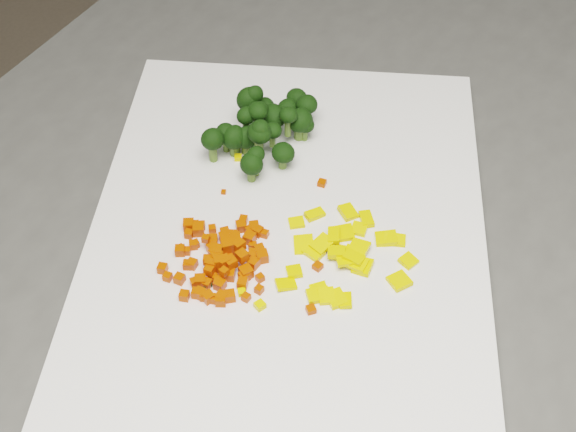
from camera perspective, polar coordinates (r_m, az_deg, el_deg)
counter_block at (r=1.15m, az=-0.78°, el=-14.66°), size 1.27×1.11×0.90m
cutting_board at (r=0.75m, az=0.00°, el=-0.83°), size 0.59×0.60×0.01m
carrot_pile at (r=0.71m, az=-5.01°, el=-2.57°), size 0.10×0.10×0.03m
pepper_pile at (r=0.72m, az=3.91°, el=-2.52°), size 0.12×0.12×0.02m
broccoli_pile at (r=0.81m, az=-1.91°, el=6.86°), size 0.13×0.13×0.06m
carrot_cube_0 at (r=0.72m, az=-3.66°, el=-2.54°), size 0.01×0.01×0.01m
carrot_cube_1 at (r=0.70m, az=-2.07°, el=-5.24°), size 0.01×0.01×0.01m
carrot_cube_2 at (r=0.70m, az=-3.26°, el=-4.82°), size 0.01×0.01×0.01m
carrot_cube_3 at (r=0.73m, az=-7.69°, el=-2.45°), size 0.01×0.01×0.01m
carrot_cube_4 at (r=0.74m, az=-5.41°, el=-0.93°), size 0.01×0.01×0.01m
carrot_cube_5 at (r=0.71m, az=-7.73°, el=-4.45°), size 0.01×0.01×0.01m
carrot_cube_6 at (r=0.74m, az=-2.69°, el=-1.03°), size 0.01×0.01×0.01m
carrot_cube_7 at (r=0.69m, az=-3.00°, el=-5.80°), size 0.01×0.01×0.01m
carrot_cube_8 at (r=0.74m, az=-3.35°, el=-0.73°), size 0.01×0.01×0.01m
carrot_cube_9 at (r=0.72m, az=-4.35°, el=-2.11°), size 0.01×0.01×0.01m
carrot_cube_10 at (r=0.71m, az=-2.47°, el=-3.37°), size 0.01×0.01×0.01m
carrot_cube_11 at (r=0.73m, az=-4.53°, el=-1.55°), size 0.01×0.01×0.01m
carrot_cube_12 at (r=0.70m, az=-4.10°, el=-3.33°), size 0.01×0.01×0.01m
carrot_cube_13 at (r=0.69m, az=-4.74°, el=-5.79°), size 0.01×0.01×0.01m
carrot_cube_14 at (r=0.73m, az=-2.75°, el=-1.58°), size 0.01×0.01×0.01m
carrot_cube_15 at (r=0.75m, az=-3.19°, el=-0.27°), size 0.01×0.01×0.01m
carrot_cube_16 at (r=0.72m, az=-5.86°, el=-1.62°), size 0.01×0.01×0.01m
carrot_cube_17 at (r=0.71m, az=-4.18°, el=-4.20°), size 0.01×0.01×0.01m
carrot_cube_18 at (r=0.72m, az=-7.16°, el=-3.46°), size 0.01×0.01×0.01m
carrot_cube_19 at (r=0.72m, az=-4.82°, el=-3.43°), size 0.01×0.01×0.01m
carrot_cube_20 at (r=0.71m, az=-5.05°, el=-3.00°), size 0.01×0.01×0.01m
carrot_cube_21 at (r=0.71m, az=-6.66°, el=-4.70°), size 0.01×0.01×0.01m
carrot_cube_22 at (r=0.69m, az=-4.81°, el=-6.00°), size 0.01×0.01×0.01m
carrot_cube_23 at (r=0.71m, az=-4.52°, el=-3.21°), size 0.01×0.01×0.01m
carrot_cube_24 at (r=0.71m, az=-4.76°, el=-3.23°), size 0.01×0.01×0.01m
carrot_cube_25 at (r=0.71m, az=-4.94°, el=-3.68°), size 0.01×0.01×0.01m
carrot_cube_26 at (r=0.72m, az=-3.42°, el=-2.56°), size 0.01×0.01×0.01m
carrot_cube_27 at (r=0.71m, az=-4.92°, el=-3.22°), size 0.01×0.01×0.01m
carrot_cube_28 at (r=0.73m, az=-5.39°, el=-1.78°), size 0.01×0.01×0.01m
carrot_cube_29 at (r=0.75m, az=-6.64°, el=-0.68°), size 0.01×0.01×0.01m
carrot_cube_30 at (r=0.72m, az=-8.92°, el=-3.70°), size 0.01×0.01×0.01m
carrot_cube_31 at (r=0.71m, az=-5.15°, el=-2.76°), size 0.01×0.01×0.01m
carrot_cube_32 at (r=0.72m, az=-2.04°, el=-2.41°), size 0.01×0.01×0.01m
carrot_cube_33 at (r=0.70m, az=-6.26°, el=-4.60°), size 0.01×0.01×0.01m
carrot_cube_34 at (r=0.70m, az=-4.57°, el=-3.97°), size 0.01×0.01×0.01m
carrot_cube_35 at (r=0.72m, az=-4.24°, el=-3.14°), size 0.01×0.01×0.01m
carrot_cube_36 at (r=0.73m, az=-6.75°, el=-2.06°), size 0.01×0.01×0.01m
carrot_cube_37 at (r=0.73m, az=-5.35°, el=-2.33°), size 0.01×0.01×0.01m
carrot_cube_38 at (r=0.73m, az=-3.77°, el=-1.63°), size 0.01×0.01×0.01m
carrot_cube_39 at (r=0.73m, az=-3.72°, el=-1.95°), size 0.01×0.01×0.01m
carrot_cube_40 at (r=0.69m, az=-4.15°, el=-5.69°), size 0.01×0.01×0.01m
carrot_cube_41 at (r=0.74m, az=-3.91°, el=-1.38°), size 0.01×0.01×0.01m
carrot_cube_42 at (r=0.74m, az=-6.39°, el=-0.97°), size 0.01×0.01×0.01m
carrot_cube_43 at (r=0.73m, az=-7.65°, el=-2.37°), size 0.01×0.01×0.01m
carrot_cube_44 at (r=0.71m, az=-5.11°, el=-2.51°), size 0.01×0.01×0.01m
carrot_cube_45 at (r=0.70m, az=-2.00°, el=-4.42°), size 0.01×0.01×0.01m
carrot_cube_46 at (r=0.71m, az=-5.07°, el=-3.04°), size 0.01×0.01×0.01m
carrot_cube_47 at (r=0.70m, az=-4.86°, el=-4.90°), size 0.01×0.01×0.01m
carrot_cube_48 at (r=0.70m, az=-6.53°, el=-5.48°), size 0.01×0.01×0.01m
carrot_cube_49 at (r=0.74m, az=-2.42°, el=-0.78°), size 0.01×0.01×0.01m
carrot_cube_50 at (r=0.70m, az=-5.81°, el=-4.81°), size 0.01×0.01×0.01m
carrot_cube_51 at (r=0.69m, az=-5.30°, el=-5.87°), size 0.01×0.01×0.01m
carrot_cube_52 at (r=0.71m, az=-3.55°, el=-2.08°), size 0.01×0.01×0.01m
carrot_cube_53 at (r=0.71m, az=-4.26°, el=-4.18°), size 0.01×0.01×0.01m
carrot_cube_54 at (r=0.72m, az=-1.85°, el=-2.89°), size 0.01×0.01×0.01m
carrot_cube_55 at (r=0.74m, az=-7.05°, el=-1.28°), size 0.01×0.01×0.01m
carrot_cube_56 at (r=0.70m, az=-7.38°, el=-5.64°), size 0.01×0.01×0.01m
carrot_cube_57 at (r=0.71m, az=-5.75°, el=-3.12°), size 0.01×0.01×0.01m
carrot_cube_58 at (r=0.73m, az=-6.61°, el=-1.98°), size 0.01×0.01×0.01m
carrot_cube_59 at (r=0.71m, az=-5.61°, el=-3.86°), size 0.01×0.01×0.01m
carrot_cube_60 at (r=0.70m, az=-3.13°, el=-4.30°), size 0.01×0.01×0.01m
carrot_cube_61 at (r=0.73m, az=-7.20°, el=-2.48°), size 0.01×0.01×0.01m
carrot_cube_62 at (r=0.75m, az=-7.08°, el=-0.64°), size 0.01×0.01×0.01m
carrot_cube_63 at (r=0.70m, az=-4.97°, el=-4.60°), size 0.01×0.01×0.01m
carrot_cube_64 at (r=0.75m, az=-6.18°, el=-0.67°), size 0.01×0.01×0.01m
carrot_cube_65 at (r=0.71m, az=-5.45°, el=-3.34°), size 0.01×0.01×0.01m
carrot_cube_66 at (r=0.74m, az=-4.50°, el=-1.18°), size 0.01×0.01×0.01m
carrot_cube_67 at (r=0.71m, az=-3.00°, el=-4.02°), size 0.01×0.01×0.01m
carrot_cube_68 at (r=0.69m, az=-5.69°, el=-5.76°), size 0.01×0.01×0.01m
carrot_cube_69 at (r=0.70m, az=-5.97°, el=-5.70°), size 0.01×0.01×0.01m
carrot_cube_70 at (r=0.71m, az=-8.56°, el=-4.30°), size 0.01×0.01×0.01m
carrot_cube_71 at (r=0.71m, az=-3.29°, el=-2.85°), size 0.01×0.01×0.01m
carrot_cube_72 at (r=0.71m, az=-5.37°, el=-4.30°), size 0.01×0.01×0.01m
carrot_cube_73 at (r=0.70m, az=-6.27°, el=-5.50°), size 0.01×0.01×0.01m
carrot_cube_74 at (r=0.72m, az=-2.48°, el=-2.76°), size 0.01×0.01×0.01m
carrot_cube_75 at (r=0.70m, az=-5.62°, el=-3.85°), size 0.01×0.01×0.01m
carrot_cube_76 at (r=0.74m, az=-1.66°, el=-1.28°), size 0.01×0.01×0.01m
carrot_cube_77 at (r=0.74m, az=-2.18°, el=-1.08°), size 0.01×0.01×0.01m
carrot_cube_78 at (r=0.72m, az=-3.76°, el=-2.49°), size 0.01×0.01×0.01m
carrot_cube_79 at (r=0.72m, az=-6.83°, el=-3.41°), size 0.01×0.01×0.01m
carrot_cube_80 at (r=0.73m, az=-2.53°, el=-2.12°), size 0.01×0.01×0.01m
carrot_cube_81 at (r=0.70m, az=-4.98°, el=-3.25°), size 0.01×0.01×0.01m
pepper_chunk_0 at (r=0.75m, az=0.61°, el=-0.48°), size 0.02×0.02×0.01m
pepper_chunk_1 at (r=0.71m, az=4.70°, el=-2.98°), size 0.02×0.02×0.01m
pepper_chunk_2 at (r=0.74m, az=7.58°, el=-1.68°), size 0.02×0.02×0.01m
pepper_chunk_3 at (r=0.71m, az=4.87°, el=-3.32°), size 0.02×0.02×0.00m
pepper_chunk_4 at (r=0.75m, az=1.91°, el=0.12°), size 0.02×0.01×0.01m
pepper_chunk_5 at (r=0.72m, az=1.83°, el=-2.60°), size 0.02×0.02×0.01m
pepper_chunk_6 at (r=0.71m, az=4.01°, el=-3.05°), size 0.02×0.02×0.01m
pepper_chunk_7 at (r=0.70m, az=2.20°, el=-5.20°), size 0.02×0.02×0.01m
pepper_chunk_8 at (r=0.74m, az=7.00°, el=-1.60°), size 0.03×0.02×0.01m
pepper_chunk_9 at (r=0.72m, az=5.06°, el=-2.27°), size 0.02×0.02×0.01m
pepper_chunk_10 at (r=0.70m, az=-0.15°, el=-4.86°), size 0.02×0.02×0.01m
pepper_chunk_11 at (r=0.73m, az=3.28°, el=-1.36°), size 0.02×0.02×0.01m
pepper_chunk_12 at (r=0.73m, az=1.12°, el=-2.06°), size 0.03×0.03×0.01m
pepper_chunk_13 at (r=0.73m, az=4.62°, el=-2.64°), size 0.02×0.02×0.01m
pepper_chunk_14 at (r=0.76m, az=4.29°, el=0.28°), size 0.02×0.02×0.01m
pepper_chunk_15 at (r=0.72m, az=5.32°, el=-3.60°), size 0.02×0.02×0.01m
pepper_chunk_16 at (r=0.69m, az=2.76°, el=-5.72°), size 0.02×0.02×0.01m
pepper_chunk_17 at (r=0.71m, az=0.44°, el=-3.96°), size 0.02×0.02×0.01m
pepper_chunk_18 at (r=0.72m, az=2.44°, el=-1.98°), size 0.02×0.02×0.01m
pepper_chunk_19 at (r=0.69m, az=4.11°, el=-6.00°), size 0.02×0.02×0.01m
pepper_chunk_20 at (r=0.74m, az=5.08°, el=-0.93°), size 0.02×0.02×0.01m
pepper_chunk_21 at (r=0.71m, az=7.92°, el=-4.59°), size 0.02×0.02×0.01m
pepper_chunk_22 at (r=0.73m, az=4.00°, el=-2.52°), size 0.02×0.02×0.01m
pepper_chunk_23 at (r=0.73m, az=8.56°, el=-3.17°), size 0.02×0.02×0.01m
pepper_chunk_24 at (r=0.75m, az=5.60°, el=-0.21°), size 0.02×0.02×0.01m
pepper_chunk_25 at (r=0.72m, az=3.48°, el=-2.58°), size 0.02×0.02×0.01m
pepper_chunk_26 at (r=0.74m, az=3.98°, el=-1.21°), size 0.03×0.03×0.01m
pepper_chunk_27 at (r=0.69m, az=3.45°, el=-5.87°), size 0.02×0.02×0.01m
pepper_chunk_28 at (r=0.69m, az=2.18°, el=-5.64°), size 0.02×0.02×0.01m
broccoli_floret_0 at (r=0.79m, az=-2.11°, el=5.66°), size 0.03×0.03×0.03m
broccoli_floret_1 at (r=0.85m, az=0.64°, el=8.08°), size 0.03×0.03×0.03m
broccoli_floret_2 at (r=0.81m, az=-0.03°, el=6.66°), size 0.02×0.02×0.03m
broccoli_floret_3 at (r=0.84m, az=-1.69°, el=7.46°), size 0.03×0.03×0.03m
broccoli_floret_4 at (r=0.81m, az=-3.04°, el=5.30°), size 0.03×0.03×0.03m
broccoli_floret_5 at (r=0.85m, az=0.54°, el=8.16°), size 0.03×0.03×0.03m
broccoli_floret_6 at (r=0.78m, az=-2.65°, el=3.38°), size 0.03×0.03×0.03m
broccoli_floret_7 at (r=0.81m, az=-3.01°, el=6.73°), size 0.03×0.03×0.03m
broccoli_floret_8 at (r=0.82m, az=0.80°, el=6.46°), size 0.04×0.04×0.03m
broccoli_floret_9 at (r=0.81m, az=-4.46°, el=5.52°), size 0.03×0.03×0.03m
broccoli_floret_10 at (r=0.78m, az=-2.32°, el=3.85°), size 0.02×0.02×0.03m
broccoli_floret_11 at (r=0.80m, az=-2.19°, el=6.96°), size 0.03×0.03×0.03m
broccoli_floret_12 at (r=0.83m, az=-2.88°, el=7.93°), size 0.03×0.03×0.03m
broccoli_floret_13 at (r=0.79m, az=-0.40°, el=4.24°), size 0.03×0.03×0.03m
broccoli_floret_14 at (r=0.80m, az=-5.40°, el=4.95°), size 0.03×0.03×0.04m
broccoli_floret_15 at (r=0.82m, az=1.20°, el=6.17°), size 0.02×0.02×0.03m
broccoli_floret_16 at (r=0.83m, az=-2.41°, el=8.12°), size 0.03×0.03×0.03m
broccoli_floret_17 at (r=0.84m, az=-0.07°, el=7.41°), size 0.03×0.03×0.03m
broccoli_floret_18 at (r=0.84m, az=1.29°, el=7.46°), size 0.03×0.03×0.04m
broccoli_floret_19 at (r=0.80m, az=-1.12°, el=5.73°), size 0.02×0.02×0.03m
broccoli_floret_20 at (r=0.82m, az=-2.05°, el=7.27°), size 0.02×0.02×0.03m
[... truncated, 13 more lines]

